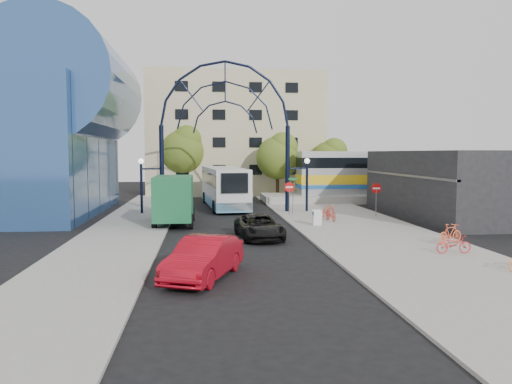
{
  "coord_description": "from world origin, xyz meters",
  "views": [
    {
      "loc": [
        -1.81,
        -25.71,
        4.83
      ],
      "look_at": [
        1.59,
        6.0,
        2.34
      ],
      "focal_mm": 35.0,
      "sensor_mm": 36.0,
      "label": 1
    }
  ],
  "objects": [
    {
      "name": "tree_north_c",
      "position": [
        12.12,
        27.93,
        4.28
      ],
      "size": [
        4.16,
        4.16,
        6.5
      ],
      "color": "#382314",
      "rests_on": "ground"
    },
    {
      "name": "stop_sign",
      "position": [
        4.8,
        12.0,
        1.99
      ],
      "size": [
        0.8,
        0.07,
        2.5
      ],
      "color": "slate",
      "rests_on": "sidewalk_east"
    },
    {
      "name": "sidewalk_east",
      "position": [
        8.0,
        4.0,
        0.06
      ],
      "size": [
        8.0,
        56.0,
        0.12
      ],
      "primitive_type": "cube",
      "color": "gray",
      "rests_on": "ground"
    },
    {
      "name": "city_bus",
      "position": [
        0.08,
        18.86,
        1.85
      ],
      "size": [
        3.93,
        13.04,
        3.53
      ],
      "rotation": [
        0.0,
        0.0,
        0.09
      ],
      "color": "silver",
      "rests_on": "ground"
    },
    {
      "name": "plaza_west",
      "position": [
        -6.5,
        6.0,
        0.06
      ],
      "size": [
        5.0,
        50.0,
        0.12
      ],
      "primitive_type": "cube",
      "color": "gray",
      "rests_on": "ground"
    },
    {
      "name": "sandwich_board",
      "position": [
        5.6,
        5.98,
        0.74
      ],
      "size": [
        0.55,
        0.61,
        0.99
      ],
      "color": "white",
      "rests_on": "sidewalk_east"
    },
    {
      "name": "commercial_block_east",
      "position": [
        16.0,
        10.0,
        2.5
      ],
      "size": [
        6.0,
        16.0,
        5.0
      ],
      "primitive_type": "cube",
      "color": "black",
      "rests_on": "ground"
    },
    {
      "name": "bike_far_b",
      "position": [
        10.98,
        -1.26,
        0.64
      ],
      "size": [
        1.79,
        1.18,
        1.05
      ],
      "primitive_type": "imported",
      "rotation": [
        0.0,
        0.0,
        2.0
      ],
      "color": "#FD5C32",
      "rests_on": "sidewalk_east"
    },
    {
      "name": "black_suv",
      "position": [
        1.35,
        2.0,
        0.68
      ],
      "size": [
        2.69,
        5.08,
        1.36
      ],
      "primitive_type": "imported",
      "rotation": [
        0.0,
        0.0,
        0.09
      ],
      "color": "black",
      "rests_on": "ground"
    },
    {
      "name": "bike_near_b",
      "position": [
        7.04,
        8.0,
        0.66
      ],
      "size": [
        0.75,
        1.86,
        1.09
      ],
      "primitive_type": "imported",
      "rotation": [
        0.0,
        0.0,
        0.13
      ],
      "color": "red",
      "rests_on": "sidewalk_east"
    },
    {
      "name": "tree_north_a",
      "position": [
        6.12,
        25.93,
        4.61
      ],
      "size": [
        4.48,
        4.48,
        7.0
      ],
      "color": "#382314",
      "rests_on": "ground"
    },
    {
      "name": "bike_far_a",
      "position": [
        9.91,
        -3.67,
        0.55
      ],
      "size": [
        1.68,
        0.66,
        0.87
      ],
      "primitive_type": "imported",
      "rotation": [
        0.0,
        0.0,
        1.52
      ],
      "color": "red",
      "rests_on": "sidewalk_east"
    },
    {
      "name": "transit_hall",
      "position": [
        -15.3,
        15.0,
        6.7
      ],
      "size": [
        16.5,
        18.0,
        14.5
      ],
      "color": "#2D508A",
      "rests_on": "ground"
    },
    {
      "name": "red_sedan",
      "position": [
        -1.79,
        -6.73,
        0.81
      ],
      "size": [
        3.4,
        5.18,
        1.61
      ],
      "primitive_type": "imported",
      "rotation": [
        0.0,
        0.0,
        -0.38
      ],
      "color": "#9F0917",
      "rests_on": "ground"
    },
    {
      "name": "apartment_block",
      "position": [
        2.0,
        34.97,
        7.0
      ],
      "size": [
        20.0,
        12.1,
        14.0
      ],
      "color": "tan",
      "rests_on": "ground"
    },
    {
      "name": "street_name_sign",
      "position": [
        5.2,
        12.6,
        2.13
      ],
      "size": [
        0.7,
        0.7,
        2.8
      ],
      "color": "slate",
      "rests_on": "sidewalk_east"
    },
    {
      "name": "do_not_enter_sign",
      "position": [
        11.0,
        10.0,
        1.98
      ],
      "size": [
        0.76,
        0.07,
        2.48
      ],
      "color": "slate",
      "rests_on": "sidewalk_east"
    },
    {
      "name": "green_truck",
      "position": [
        -3.71,
        8.13,
        1.66
      ],
      "size": [
        2.62,
        6.61,
        3.32
      ],
      "rotation": [
        0.0,
        0.0,
        -0.01
      ],
      "color": "black",
      "rests_on": "ground"
    },
    {
      "name": "tree_north_b",
      "position": [
        -3.88,
        29.93,
        5.27
      ],
      "size": [
        5.12,
        5.12,
        8.0
      ],
      "color": "#382314",
      "rests_on": "ground"
    },
    {
      "name": "gateway_arch",
      "position": [
        0.0,
        14.0,
        8.56
      ],
      "size": [
        13.64,
        0.44,
        12.1
      ],
      "color": "black",
      "rests_on": "ground"
    },
    {
      "name": "train_car",
      "position": [
        20.0,
        22.0,
        2.9
      ],
      "size": [
        25.1,
        3.05,
        4.2
      ],
      "color": "#B7B7BC",
      "rests_on": "train_platform"
    },
    {
      "name": "ground",
      "position": [
        0.0,
        0.0,
        0.0
      ],
      "size": [
        120.0,
        120.0,
        0.0
      ],
      "primitive_type": "plane",
      "color": "black",
      "rests_on": "ground"
    },
    {
      "name": "bike_near_a",
      "position": [
        7.15,
        9.63,
        0.59
      ],
      "size": [
        0.69,
        1.82,
        0.94
      ],
      "primitive_type": "imported",
      "rotation": [
        0.0,
        0.0,
        0.04
      ],
      "color": "#EE472F",
      "rests_on": "sidewalk_east"
    },
    {
      "name": "train_platform",
      "position": [
        20.0,
        22.0,
        0.4
      ],
      "size": [
        32.0,
        5.0,
        0.8
      ],
      "primitive_type": "cube",
      "color": "gray",
      "rests_on": "ground"
    }
  ]
}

